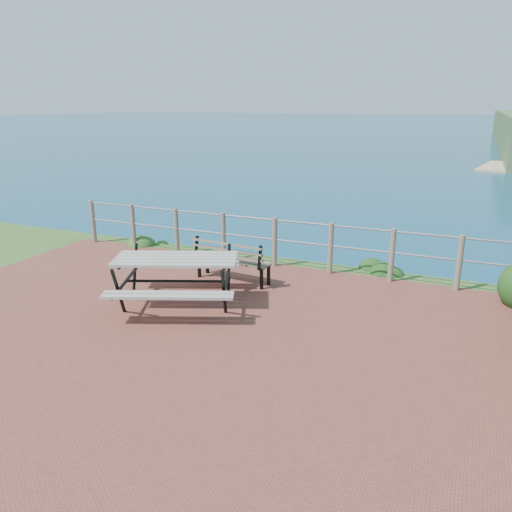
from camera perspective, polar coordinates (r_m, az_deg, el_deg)
The scene contains 7 objects.
ground at distance 7.35m, azimuth -7.64°, elevation -8.72°, with size 10.00×7.00×0.12m, color brown.
ocean at distance 205.68m, azimuth 23.41°, elevation 14.79°, with size 1200.00×1200.00×0.00m, color #136577.
safety_railing at distance 9.98m, azimuth 2.15°, elevation 1.91°, with size 9.40×0.10×1.00m.
picnic_table at distance 8.10m, azimuth -9.07°, elevation -2.32°, with size 2.08×1.57×0.81m.
park_bench at distance 9.13m, azimuth -2.65°, elevation 0.26°, with size 1.48×0.50×0.82m.
shrub_lip_west at distance 11.99m, azimuth -12.00°, elevation 1.29°, with size 0.67×0.67×0.38m, color #2F5720.
shrub_lip_east at distance 10.09m, azimuth 14.06°, elevation -1.84°, with size 0.73×0.73×0.45m, color #123D14.
Camera 1 is at (3.51, -5.62, 3.17)m, focal length 35.00 mm.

